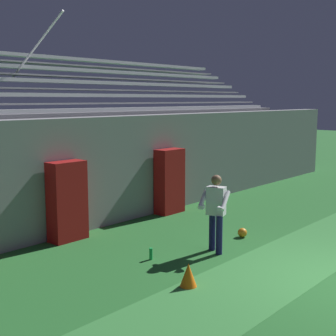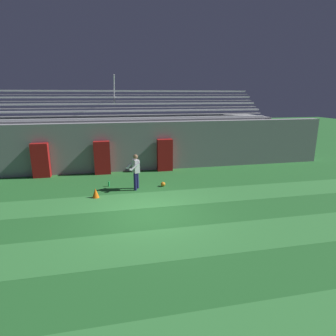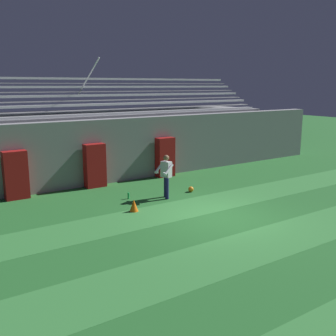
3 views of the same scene
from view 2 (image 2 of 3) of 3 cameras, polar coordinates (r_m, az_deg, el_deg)
The scene contains 12 objects.
ground_plane at distance 10.66m, azimuth -3.81°, elevation -9.18°, with size 80.00×80.00×0.00m, color #236028.
turf_stripe_mid at distance 8.64m, azimuth -1.58°, elevation -15.19°, with size 28.00×1.86×0.01m, color #337A38.
turf_stripe_far at distance 11.97m, azimuth -4.78°, elevation -6.46°, with size 28.00×1.86×0.01m, color #337A38.
back_wall at distance 16.48m, azimuth -7.11°, elevation 4.39°, with size 24.00×0.60×2.80m, color gray.
padding_pillar_gate_left at distance 15.99m, azimuth -13.22°, elevation 2.05°, with size 0.87×0.44×1.84m, color maroon.
padding_pillar_gate_right at distance 16.27m, azimuth -0.66°, elevation 2.66°, with size 0.87×0.44×1.84m, color maroon.
padding_pillar_far_left at distance 16.39m, azimuth -24.44°, elevation 1.42°, with size 0.87×0.44×1.84m, color maroon.
bleacher_stand at distance 18.77m, azimuth -7.74°, elevation 5.94°, with size 18.00×4.05×5.43m.
goalkeeper at distance 13.04m, azimuth -6.61°, elevation -0.33°, with size 0.64×0.69×1.67m.
soccer_ball at distance 13.61m, azimuth -1.02°, elevation -3.29°, with size 0.22×0.22×0.22m, color orange.
traffic_cone at distance 12.52m, azimuth -14.51°, elevation -4.92°, with size 0.30×0.30×0.42m, color orange.
water_bottle at distance 13.90m, azimuth -11.92°, elevation -3.19°, with size 0.07×0.07×0.24m, color green.
Camera 2 is at (-1.31, -9.67, 4.30)m, focal length 30.00 mm.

